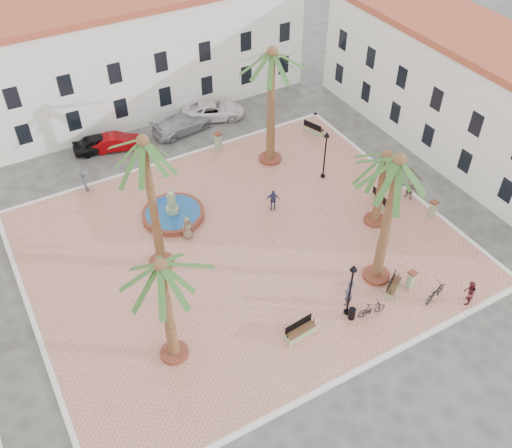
{
  "coord_description": "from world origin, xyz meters",
  "views": [
    {
      "loc": [
        -12.02,
        -23.0,
        25.4
      ],
      "look_at": [
        1.0,
        0.0,
        1.6
      ],
      "focal_mm": 40.0,
      "sensor_mm": 36.0,
      "label": 1
    }
  ],
  "objects_px": {
    "car_silver": "(182,124)",
    "car_white": "(213,110)",
    "bench_s": "(300,332)",
    "bench_ne": "(314,129)",
    "palm_nw": "(145,155)",
    "car_red": "(117,142)",
    "litter_bin": "(352,314)",
    "lamppost_s": "(352,281)",
    "pedestrian_fountain_b": "(273,200)",
    "lamppost_e": "(326,147)",
    "fountain": "(173,213)",
    "bench_se": "(393,287)",
    "palm_s": "(397,174)",
    "cyclist_b": "(469,293)",
    "bicycle_b": "(372,309)",
    "palm_sw": "(162,277)",
    "bench_e": "(381,200)",
    "bollard_se": "(411,279)",
    "bollard_e": "(433,209)",
    "pedestrian_north": "(85,180)",
    "cyclist_a": "(349,293)",
    "car_black": "(99,143)",
    "pedestrian_fountain_a": "(188,228)",
    "palm_e": "(385,164)",
    "bicycle_a": "(435,292)",
    "pedestrian_east": "(410,188)",
    "palm_ne": "(272,65)"
  },
  "relations": [
    {
      "from": "cyclist_b",
      "to": "bicycle_b",
      "type": "relative_size",
      "value": 0.97
    },
    {
      "from": "fountain",
      "to": "car_white",
      "type": "xyz_separation_m",
      "value": [
        8.01,
        10.12,
        0.27
      ]
    },
    {
      "from": "palm_sw",
      "to": "bollard_e",
      "type": "relative_size",
      "value": 5.47
    },
    {
      "from": "palm_e",
      "to": "cyclist_a",
      "type": "height_order",
      "value": "palm_e"
    },
    {
      "from": "bench_s",
      "to": "bench_ne",
      "type": "xyz_separation_m",
      "value": [
        11.85,
        16.41,
        -0.01
      ]
    },
    {
      "from": "palm_s",
      "to": "cyclist_b",
      "type": "distance_m",
      "value": 8.62
    },
    {
      "from": "palm_ne",
      "to": "bollard_se",
      "type": "bearing_deg",
      "value": -87.73
    },
    {
      "from": "fountain",
      "to": "bench_se",
      "type": "bearing_deg",
      "value": -55.17
    },
    {
      "from": "palm_sw",
      "to": "bicycle_a",
      "type": "xyz_separation_m",
      "value": [
        14.59,
        -3.83,
        -5.46
      ]
    },
    {
      "from": "bench_e",
      "to": "bollard_se",
      "type": "xyz_separation_m",
      "value": [
        -3.43,
        -6.92,
        0.39
      ]
    },
    {
      "from": "bollard_se",
      "to": "pedestrian_east",
      "type": "relative_size",
      "value": 0.78
    },
    {
      "from": "car_black",
      "to": "car_red",
      "type": "xyz_separation_m",
      "value": [
        1.25,
        -0.5,
        -0.05
      ]
    },
    {
      "from": "bench_se",
      "to": "car_silver",
      "type": "bearing_deg",
      "value": 66.97
    },
    {
      "from": "car_red",
      "to": "car_white",
      "type": "relative_size",
      "value": 0.75
    },
    {
      "from": "pedestrian_north",
      "to": "cyclist_a",
      "type": "bearing_deg",
      "value": -137.77
    },
    {
      "from": "lamppost_s",
      "to": "car_silver",
      "type": "bearing_deg",
      "value": 90.83
    },
    {
      "from": "bench_se",
      "to": "fountain",
      "type": "bearing_deg",
      "value": 92.14
    },
    {
      "from": "cyclist_b",
      "to": "pedestrian_east",
      "type": "relative_size",
      "value": 1.02
    },
    {
      "from": "bollard_e",
      "to": "pedestrian_north",
      "type": "bearing_deg",
      "value": 143.69
    },
    {
      "from": "fountain",
      "to": "car_black",
      "type": "relative_size",
      "value": 1.03
    },
    {
      "from": "palm_nw",
      "to": "car_red",
      "type": "relative_size",
      "value": 2.4
    },
    {
      "from": "bench_e",
      "to": "pedestrian_fountain_b",
      "type": "bearing_deg",
      "value": 73.33
    },
    {
      "from": "fountain",
      "to": "lamppost_e",
      "type": "distance_m",
      "value": 11.56
    },
    {
      "from": "pedestrian_fountain_a",
      "to": "litter_bin",
      "type": "bearing_deg",
      "value": -67.23
    },
    {
      "from": "bench_ne",
      "to": "car_red",
      "type": "height_order",
      "value": "car_red"
    },
    {
      "from": "lamppost_e",
      "to": "bicycle_a",
      "type": "relative_size",
      "value": 2.07
    },
    {
      "from": "bench_se",
      "to": "bollard_se",
      "type": "bearing_deg",
      "value": -51.01
    },
    {
      "from": "bench_se",
      "to": "cyclist_b",
      "type": "height_order",
      "value": "cyclist_b"
    },
    {
      "from": "bench_se",
      "to": "car_silver",
      "type": "relative_size",
      "value": 0.34
    },
    {
      "from": "lamppost_e",
      "to": "litter_bin",
      "type": "bearing_deg",
      "value": -117.52
    },
    {
      "from": "bollard_e",
      "to": "bicycle_b",
      "type": "bearing_deg",
      "value": -151.8
    },
    {
      "from": "bench_e",
      "to": "bollard_se",
      "type": "bearing_deg",
      "value": 162.02
    },
    {
      "from": "palm_sw",
      "to": "lamppost_s",
      "type": "relative_size",
      "value": 1.83
    },
    {
      "from": "cyclist_b",
      "to": "palm_e",
      "type": "bearing_deg",
      "value": -123.1
    },
    {
      "from": "lamppost_e",
      "to": "litter_bin",
      "type": "xyz_separation_m",
      "value": [
        -6.03,
        -11.57,
        -2.23
      ]
    },
    {
      "from": "lamppost_s",
      "to": "pedestrian_fountain_b",
      "type": "relative_size",
      "value": 2.46
    },
    {
      "from": "palm_s",
      "to": "cyclist_a",
      "type": "bearing_deg",
      "value": -162.7
    },
    {
      "from": "car_white",
      "to": "litter_bin",
      "type": "bearing_deg",
      "value": -167.23
    },
    {
      "from": "bench_se",
      "to": "car_white",
      "type": "distance_m",
      "value": 22.51
    },
    {
      "from": "palm_sw",
      "to": "bollard_e",
      "type": "distance_m",
      "value": 20.18
    },
    {
      "from": "palm_nw",
      "to": "palm_sw",
      "type": "xyz_separation_m",
      "value": [
        -1.99,
        -6.55,
        -2.11
      ]
    },
    {
      "from": "lamppost_e",
      "to": "bicycle_b",
      "type": "distance_m",
      "value": 13.07
    },
    {
      "from": "palm_nw",
      "to": "car_white",
      "type": "bearing_deg",
      "value": 53.07
    },
    {
      "from": "bollard_se",
      "to": "bicycle_b",
      "type": "bearing_deg",
      "value": -170.61
    },
    {
      "from": "bench_s",
      "to": "litter_bin",
      "type": "bearing_deg",
      "value": -13.21
    },
    {
      "from": "car_silver",
      "to": "car_white",
      "type": "bearing_deg",
      "value": -86.37
    },
    {
      "from": "palm_ne",
      "to": "car_black",
      "type": "relative_size",
      "value": 2.24
    },
    {
      "from": "lamppost_e",
      "to": "pedestrian_fountain_b",
      "type": "bearing_deg",
      "value": -165.64
    },
    {
      "from": "lamppost_e",
      "to": "car_black",
      "type": "bearing_deg",
      "value": 138.57
    },
    {
      "from": "bench_ne",
      "to": "cyclist_a",
      "type": "xyz_separation_m",
      "value": [
        -8.3,
        -15.88,
        0.66
      ]
    }
  ]
}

